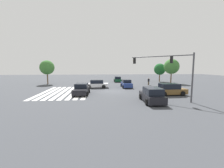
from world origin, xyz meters
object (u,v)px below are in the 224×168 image
at_px(tree_corner_a, 171,67).
at_px(car_1, 97,84).
at_px(pedestrian, 149,81).
at_px(traffic_signal_mast, 169,66).
at_px(car_5, 118,79).
at_px(tree_corner_b, 160,69).
at_px(car_2, 126,84).
at_px(car_3, 152,95).
at_px(tree_corner_c, 47,67).
at_px(car_0, 170,90).
at_px(car_4, 81,89).

bearing_deg(tree_corner_a, car_1, -69.91).
bearing_deg(pedestrian, traffic_signal_mast, 39.09).
height_order(car_5, tree_corner_a, tree_corner_a).
bearing_deg(tree_corner_b, car_1, -57.29).
bearing_deg(car_2, car_5, 2.43).
xyz_separation_m(car_3, tree_corner_c, (-19.78, -18.12, 3.05)).
height_order(car_0, car_5, car_0).
xyz_separation_m(car_3, car_5, (-23.54, -1.09, -0.11)).
distance_m(tree_corner_a, tree_corner_b, 4.46).
distance_m(car_2, car_5, 11.13).
height_order(car_3, car_5, car_3).
xyz_separation_m(pedestrian, tree_corner_b, (-7.52, 5.54, 2.48)).
height_order(traffic_signal_mast, car_3, traffic_signal_mast).
bearing_deg(car_5, car_4, 160.07).
relative_size(car_2, tree_corner_c, 0.77).
bearing_deg(car_1, tree_corner_b, -146.44).
xyz_separation_m(car_4, pedestrian, (-9.74, 13.47, 0.15)).
height_order(car_3, tree_corner_b, tree_corner_b).
relative_size(traffic_signal_mast, car_1, 1.29).
distance_m(car_0, car_1, 13.43).
xyz_separation_m(car_4, tree_corner_b, (-17.26, 19.01, 2.63)).
distance_m(car_1, tree_corner_a, 19.51).
bearing_deg(pedestrian, car_0, 44.59).
height_order(car_4, car_5, car_4).
height_order(car_1, tree_corner_b, tree_corner_b).
xyz_separation_m(car_4, car_5, (-17.69, 7.55, -0.03)).
distance_m(car_1, car_4, 6.76).
height_order(tree_corner_a, tree_corner_c, tree_corner_a).
height_order(car_5, tree_corner_c, tree_corner_c).
relative_size(car_1, car_3, 0.93).
bearing_deg(traffic_signal_mast, car_4, 22.96).
distance_m(car_2, tree_corner_a, 14.22).
height_order(car_1, pedestrian, pedestrian).
relative_size(car_3, tree_corner_a, 0.81).
bearing_deg(car_0, pedestrian, 83.14).
bearing_deg(tree_corner_a, car_4, -57.16).
bearing_deg(car_4, car_2, 131.63).
bearing_deg(traffic_signal_mast, tree_corner_a, -72.17).
height_order(car_0, pedestrian, car_0).
bearing_deg(car_5, tree_corner_c, 105.67).
relative_size(tree_corner_b, tree_corner_c, 0.89).
height_order(car_3, car_4, car_3).
height_order(car_1, car_5, car_1).
height_order(car_1, car_2, car_2).
bearing_deg(car_0, traffic_signal_mast, -123.14).
height_order(pedestrian, tree_corner_b, tree_corner_b).
height_order(car_3, tree_corner_c, tree_corner_c).
distance_m(car_3, car_5, 23.57).
xyz_separation_m(tree_corner_b, tree_corner_c, (3.34, -28.48, 0.50)).
relative_size(traffic_signal_mast, pedestrian, 3.64).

